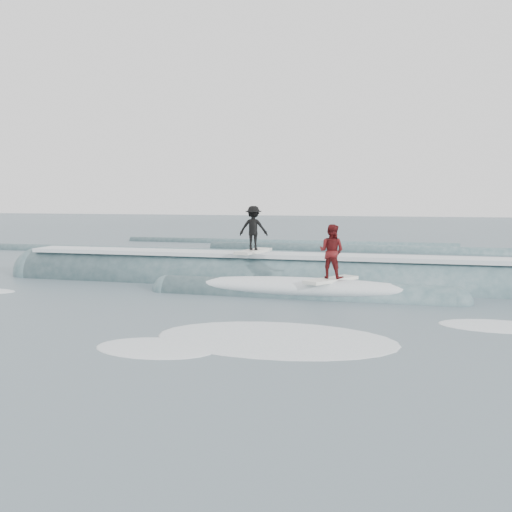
# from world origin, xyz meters

# --- Properties ---
(ground) EXTENTS (160.00, 160.00, 0.00)m
(ground) POSITION_xyz_m (0.00, 0.00, 0.00)
(ground) COLOR #41545F
(ground) RESTS_ON ground
(breaking_wave) EXTENTS (20.38, 3.82, 2.09)m
(breaking_wave) POSITION_xyz_m (0.30, 4.55, 0.05)
(breaking_wave) COLOR #355159
(breaking_wave) RESTS_ON ground
(surfer_black) EXTENTS (1.05, 2.07, 1.65)m
(surfer_black) POSITION_xyz_m (-0.37, 4.91, 1.90)
(surfer_black) COLOR silver
(surfer_black) RESTS_ON ground
(surfer_red) EXTENTS (1.53, 1.99, 1.74)m
(surfer_red) POSITION_xyz_m (2.70, 2.71, 1.33)
(surfer_red) COLOR white
(surfer_red) RESTS_ON ground
(whitewater) EXTENTS (17.45, 6.43, 0.10)m
(whitewater) POSITION_xyz_m (1.58, -2.10, 0.00)
(whitewater) COLOR white
(whitewater) RESTS_ON ground
(far_swells) EXTENTS (38.19, 8.65, 0.80)m
(far_swells) POSITION_xyz_m (-2.73, 17.65, 0.00)
(far_swells) COLOR #355159
(far_swells) RESTS_ON ground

